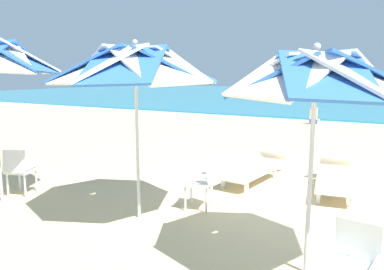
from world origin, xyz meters
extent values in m
plane|color=#D3B784|center=(0.00, 0.00, 0.00)|extent=(80.00, 80.00, 0.00)
cube|color=white|center=(0.00, 11.17, 0.01)|extent=(80.00, 0.70, 0.01)
cylinder|color=silver|center=(0.38, -2.62, 1.03)|extent=(0.05, 0.05, 2.07)
cube|color=blue|center=(0.84, -2.43, 2.21)|extent=(1.15, 1.07, 0.49)
cube|color=white|center=(0.57, -2.16, 2.21)|extent=(1.08, 1.12, 0.49)
cube|color=blue|center=(0.19, -2.16, 2.21)|extent=(1.07, 1.15, 0.49)
cube|color=white|center=(-0.07, -2.43, 2.21)|extent=(1.12, 1.08, 0.49)
cube|color=blue|center=(-0.07, -2.81, 2.21)|extent=(1.15, 1.07, 0.49)
cube|color=white|center=(0.19, -3.07, 2.21)|extent=(1.08, 1.12, 0.49)
cube|color=blue|center=(0.57, -3.07, 2.21)|extent=(1.07, 1.15, 0.49)
cube|color=white|center=(0.84, -2.81, 2.21)|extent=(1.12, 1.08, 0.49)
sphere|color=silver|center=(0.38, -2.62, 2.48)|extent=(0.08, 0.08, 0.08)
cube|color=white|center=(0.90, -3.19, 0.44)|extent=(0.50, 0.50, 0.05)
cube|color=white|center=(0.93, -2.99, 0.67)|extent=(0.43, 0.15, 0.40)
cube|color=white|center=(1.10, -3.22, 0.55)|extent=(0.09, 0.40, 0.03)
cube|color=white|center=(0.70, -3.16, 0.55)|extent=(0.09, 0.40, 0.03)
cylinder|color=silver|center=(-2.25, -2.20, 1.08)|extent=(0.05, 0.05, 2.15)
cube|color=blue|center=(-1.69, -1.96, 2.33)|extent=(1.38, 1.33, 0.57)
cube|color=white|center=(-2.02, -1.64, 2.33)|extent=(1.32, 1.41, 0.57)
cube|color=blue|center=(-2.48, -1.64, 2.33)|extent=(1.33, 1.38, 0.57)
cube|color=white|center=(-2.81, -1.96, 2.33)|extent=(1.41, 1.32, 0.57)
cube|color=blue|center=(-2.81, -2.43, 2.33)|extent=(1.38, 1.33, 0.57)
cube|color=white|center=(-2.48, -2.76, 2.33)|extent=(1.32, 1.41, 0.57)
cube|color=blue|center=(-2.02, -2.76, 2.33)|extent=(1.33, 1.38, 0.57)
cube|color=white|center=(-1.69, -2.43, 2.33)|extent=(1.41, 1.32, 0.57)
sphere|color=silver|center=(-2.25, -2.20, 2.66)|extent=(0.08, 0.08, 0.08)
cube|color=white|center=(-1.63, -1.39, 0.44)|extent=(0.53, 0.53, 0.05)
cube|color=white|center=(-1.44, -1.35, 0.67)|extent=(0.18, 0.43, 0.40)
cube|color=white|center=(-1.59, -1.58, 0.55)|extent=(0.40, 0.13, 0.03)
cube|color=white|center=(-1.68, -1.19, 0.55)|extent=(0.40, 0.13, 0.03)
cylinder|color=white|center=(-1.77, -1.60, 0.21)|extent=(0.04, 0.04, 0.41)
cylinder|color=white|center=(-1.84, -1.26, 0.21)|extent=(0.04, 0.04, 0.41)
cylinder|color=white|center=(-1.42, -1.52, 0.21)|extent=(0.04, 0.04, 0.41)
cylinder|color=white|center=(-1.50, -1.18, 0.21)|extent=(0.04, 0.04, 0.41)
cube|color=blue|center=(-4.31, -2.54, 2.47)|extent=(1.22, 1.14, 0.57)
cube|color=white|center=(-4.60, -2.25, 2.47)|extent=(1.15, 1.18, 0.57)
cube|color=blue|center=(-5.01, -2.25, 2.47)|extent=(1.14, 1.22, 0.57)
cube|color=white|center=(-4.85, -2.29, 0.44)|extent=(0.56, 0.56, 0.05)
cube|color=white|center=(-4.78, -2.48, 0.67)|extent=(0.43, 0.22, 0.40)
cube|color=white|center=(-5.04, -2.36, 0.55)|extent=(0.16, 0.39, 0.03)
cube|color=white|center=(-4.66, -2.23, 0.55)|extent=(0.16, 0.39, 0.03)
cylinder|color=white|center=(-5.07, -2.18, 0.21)|extent=(0.04, 0.04, 0.41)
cylinder|color=white|center=(-4.74, -2.07, 0.21)|extent=(0.04, 0.04, 0.41)
cylinder|color=white|center=(-4.96, -2.52, 0.21)|extent=(0.04, 0.04, 0.41)
cylinder|color=white|center=(-4.62, -2.40, 0.21)|extent=(0.04, 0.04, 0.41)
cube|color=white|center=(0.22, 0.49, 0.25)|extent=(0.89, 1.78, 0.06)
cube|color=white|center=(0.05, 1.53, 0.44)|extent=(0.67, 0.57, 0.36)
cube|color=white|center=(0.57, -0.10, 0.11)|extent=(0.06, 0.06, 0.22)
cube|color=white|center=(0.06, -0.18, 0.11)|extent=(0.06, 0.06, 0.22)
cube|color=white|center=(0.37, 1.16, 0.11)|extent=(0.06, 0.06, 0.22)
cube|color=white|center=(-0.13, 1.08, 0.11)|extent=(0.06, 0.06, 0.22)
cube|color=white|center=(-1.40, 0.41, 0.25)|extent=(0.84, 1.77, 0.06)
cube|color=white|center=(-1.27, 1.46, 0.44)|extent=(0.66, 0.55, 0.36)
cube|color=white|center=(-1.23, -0.26, 0.11)|extent=(0.06, 0.06, 0.22)
cube|color=white|center=(-1.73, -0.19, 0.11)|extent=(0.06, 0.06, 0.22)
cube|color=white|center=(-1.07, 1.01, 0.11)|extent=(0.06, 0.06, 0.22)
cube|color=white|center=(-1.58, 1.07, 0.11)|extent=(0.06, 0.06, 0.22)
cube|color=#2D4CA5|center=(-2.13, 10.24, 0.10)|extent=(0.30, 0.24, 0.20)
cube|color=beige|center=(-2.13, 10.22, 0.46)|extent=(0.30, 0.25, 0.54)
sphere|color=beige|center=(-2.13, 10.21, 0.82)|extent=(0.20, 0.20, 0.20)
cube|color=beige|center=(-2.13, 10.64, 0.07)|extent=(0.26, 0.76, 0.14)
camera|label=1|loc=(1.19, -6.72, 2.23)|focal=35.62mm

